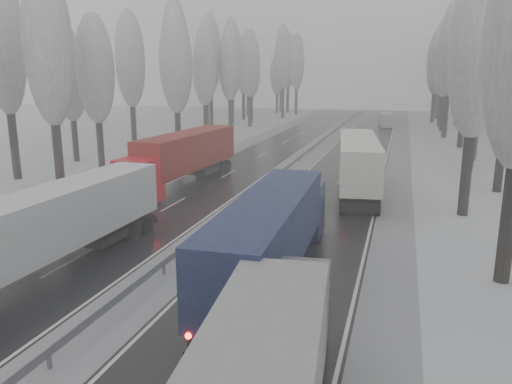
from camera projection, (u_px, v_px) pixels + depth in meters
The scene contains 50 objects.
carriageway_right at pixel (330, 196), 38.71m from camera, with size 7.50×200.00×0.03m, color black.
carriageway_left at pixel (205, 187), 41.59m from camera, with size 7.50×200.00×0.03m, color black.
median_slush at pixel (265, 191), 40.15m from camera, with size 3.00×200.00×0.04m, color gray.
shoulder_right at pixel (396, 200), 37.36m from camera, with size 2.40×200.00×0.04m, color gray.
shoulder_left at pixel (151, 184), 42.94m from camera, with size 2.40×200.00×0.04m, color gray.
median_guardrail at pixel (265, 184), 40.00m from camera, with size 0.12×200.00×0.76m.
tree_18 at pixel (478, 49), 30.96m from camera, with size 3.60×3.60×16.58m.
tree_20 at pixel (511, 61), 37.76m from camera, with size 3.60×3.60×15.71m.
tree_22 at pixel (480, 63), 47.73m from camera, with size 3.60×3.60×15.86m.
tree_24 at pixel (485, 35), 51.88m from camera, with size 3.60×3.60×20.49m.
tree_26 at pixel (469, 51), 61.79m from camera, with size 3.60×3.60×18.78m.
tree_28 at pixel (451, 50), 71.99m from camera, with size 3.60×3.60×19.62m.
tree_29 at pixel (501, 58), 73.92m from camera, with size 3.60×3.60×18.11m.
tree_30 at pixel (447, 60), 81.29m from camera, with size 3.60×3.60×17.86m.
tree_31 at pixel (483, 58), 83.30m from camera, with size 3.60×3.60×18.58m.
tree_32 at pixel (444, 63), 88.36m from camera, with size 3.60×3.60×17.33m.
tree_33 at pixel (460, 74), 91.68m from camera, with size 3.60×3.60×14.33m.
tree_34 at pixel (436, 63), 95.20m from camera, with size 3.60×3.60×17.63m.
tree_35 at pixel (486, 61), 96.33m from camera, with size 3.60×3.60×18.25m.
tree_36 at pixel (441, 56), 103.66m from camera, with size 3.60×3.60×20.23m.
tree_37 at pixel (474, 68), 106.05m from camera, with size 3.60×3.60×16.37m.
tree_38 at pixel (445, 64), 113.40m from camera, with size 3.60×3.60×17.97m.
tree_39 at pixel (456, 69), 116.62m from camera, with size 3.60×3.60×16.19m.
tree_58 at pixel (48, 48), 36.68m from camera, with size 3.60×3.60×17.21m.
tree_59 at pixel (3, 42), 42.34m from camera, with size 3.60×3.60×18.41m.
tree_60 at pixel (95, 70), 46.74m from camera, with size 3.60×3.60×14.84m.
tree_61 at pixel (70, 76), 52.19m from camera, with size 3.60×3.60×13.95m.
tree_62 at pixel (176, 64), 54.43m from camera, with size 3.60×3.60×16.04m.
tree_63 at pixel (130, 60), 60.21m from camera, with size 3.60×3.60×16.88m.
tree_64 at pixel (175, 69), 64.10m from camera, with size 3.60×3.60×15.42m.
tree_65 at pixel (175, 49), 67.73m from camera, with size 3.60×3.60×19.48m.
tree_66 at pixel (204, 70), 73.10m from camera, with size 3.60×3.60×15.23m.
tree_67 at pixel (206, 62), 76.94m from camera, with size 3.60×3.60×17.09m.
tree_68 at pixel (230, 65), 78.77m from camera, with size 3.60×3.60×16.65m.
tree_69 at pixel (210, 55), 83.44m from camera, with size 3.60×3.60×19.35m.
tree_70 at pixel (250, 64), 88.06m from camera, with size 3.60×3.60×17.09m.
tree_71 at pixel (232, 56), 92.73m from camera, with size 3.60×3.60×19.61m.
tree_72 at pixel (251, 72), 97.79m from camera, with size 3.60×3.60×15.11m.
tree_73 at pixel (243, 65), 102.01m from camera, with size 3.60×3.60×17.22m.
tree_74 at pixel (283, 58), 106.15m from camera, with size 3.60×3.60×19.68m.
tree_75 at pixel (248, 62), 112.54m from camera, with size 3.60×3.60×18.60m.
tree_76 at pixel (297, 63), 114.81m from camera, with size 3.60×3.60×18.55m.
tree_77 at pixel (277, 75), 120.70m from camera, with size 3.60×3.60×14.32m.
tree_78 at pixel (288, 61), 121.78m from camera, with size 3.60×3.60×19.55m.
tree_79 at pixel (281, 68), 126.64m from camera, with size 3.60×3.60×17.07m.
truck_blue_box at pixel (274, 231), 22.01m from camera, with size 3.03×16.31×4.16m.
truck_cream_box at pixel (358, 160), 39.42m from camera, with size 4.77×17.43×4.43m.
box_truck_distant at pixel (386, 120), 89.82m from camera, with size 2.95×7.04×2.55m.
truck_red_white at pixel (55, 224), 23.27m from camera, with size 2.84×15.70×4.01m.
truck_red_red at pixel (183, 156), 41.61m from camera, with size 3.63×17.23×4.39m.
Camera 1 is at (10.28, -7.73, 9.13)m, focal length 35.00 mm.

